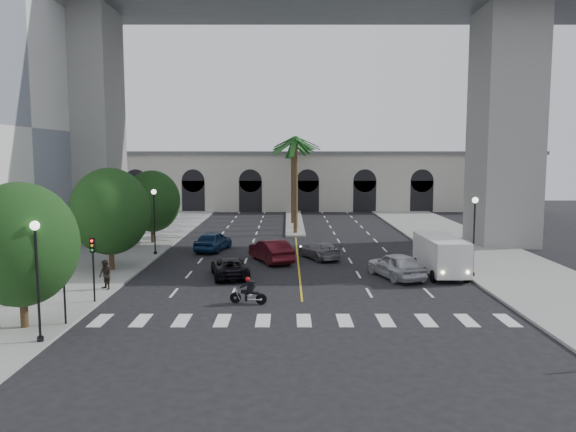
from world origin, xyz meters
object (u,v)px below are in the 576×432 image
(motorcycle_rider, at_px, (249,292))
(car_d, at_px, (319,250))
(lamp_post_left_far, at_px, (154,216))
(car_c, at_px, (230,267))
(car_e, at_px, (213,241))
(car_a, at_px, (396,265))
(lamp_post_left_near, at_px, (37,271))
(traffic_signal_near, at_px, (64,275))
(traffic_signal_far, at_px, (93,259))
(lamp_post_right, at_px, (474,230))
(pedestrian_b, at_px, (105,275))
(cargo_van, at_px, (441,254))
(car_b, at_px, (271,251))
(pedestrian_a, at_px, (7,278))

(motorcycle_rider, distance_m, car_d, 14.00)
(lamp_post_left_far, bearing_deg, car_d, -5.23)
(car_c, height_order, car_d, car_d)
(car_e, bearing_deg, car_a, 155.07)
(lamp_post_left_near, height_order, car_c, lamp_post_left_near)
(traffic_signal_near, xyz_separation_m, car_c, (6.65, 10.75, -1.84))
(traffic_signal_far, distance_m, car_e, 17.50)
(lamp_post_left_far, xyz_separation_m, lamp_post_right, (22.80, -8.00, 0.00))
(car_c, relative_size, pedestrian_b, 2.74)
(traffic_signal_near, bearing_deg, cargo_van, 28.51)
(car_b, bearing_deg, traffic_signal_near, 36.56)
(lamp_post_left_near, bearing_deg, pedestrian_b, 91.11)
(motorcycle_rider, bearing_deg, car_a, 46.69)
(lamp_post_right, distance_m, pedestrian_b, 23.39)
(traffic_signal_near, relative_size, car_a, 0.72)
(traffic_signal_near, bearing_deg, lamp_post_right, 24.82)
(motorcycle_rider, distance_m, cargo_van, 14.36)
(car_c, bearing_deg, traffic_signal_near, 46.35)
(car_a, height_order, car_b, car_a)
(car_e, bearing_deg, pedestrian_a, 70.23)
(traffic_signal_near, relative_size, car_e, 0.74)
(traffic_signal_far, height_order, car_d, traffic_signal_far)
(car_b, xyz_separation_m, pedestrian_a, (-14.82, -10.27, 0.23))
(lamp_post_right, xyz_separation_m, pedestrian_b, (-22.98, -3.76, -2.19))
(lamp_post_right, distance_m, motorcycle_rider, 15.87)
(lamp_post_left_near, height_order, car_d, lamp_post_left_near)
(lamp_post_right, distance_m, traffic_signal_far, 23.62)
(motorcycle_rider, bearing_deg, car_d, 83.03)
(lamp_post_left_far, xyz_separation_m, car_b, (9.34, -2.52, -2.36))
(lamp_post_left_near, relative_size, lamp_post_right, 1.00)
(lamp_post_left_far, xyz_separation_m, car_a, (17.73, -8.08, -2.36))
(lamp_post_left_far, relative_size, traffic_signal_near, 1.47)
(lamp_post_left_near, bearing_deg, traffic_signal_near, 87.71)
(traffic_signal_near, xyz_separation_m, pedestrian_a, (-5.58, 5.72, -1.42))
(lamp_post_left_far, height_order, car_b, lamp_post_left_far)
(car_d, bearing_deg, cargo_van, 119.30)
(traffic_signal_near, bearing_deg, motorcycle_rider, 25.78)
(lamp_post_right, height_order, car_d, lamp_post_right)
(lamp_post_left_far, distance_m, car_a, 19.63)
(lamp_post_left_near, relative_size, motorcycle_rider, 2.61)
(motorcycle_rider, height_order, car_a, car_a)
(motorcycle_rider, relative_size, car_e, 0.41)
(traffic_signal_near, distance_m, pedestrian_a, 8.11)
(traffic_signal_far, relative_size, car_c, 0.76)
(car_a, xyz_separation_m, car_c, (-10.98, 0.33, -0.19))
(motorcycle_rider, bearing_deg, pedestrian_b, 174.98)
(motorcycle_rider, bearing_deg, lamp_post_left_far, 132.62)
(pedestrian_a, bearing_deg, motorcycle_rider, 4.16)
(car_d, height_order, car_e, car_e)
(pedestrian_b, bearing_deg, cargo_van, 54.53)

